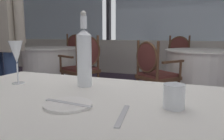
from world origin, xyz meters
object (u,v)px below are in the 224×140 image
object	(u,v)px
water_bottle	(84,56)
diner_person_0	(1,36)
water_tumbler	(174,96)
wine_glass	(16,53)
dining_chair_0_2	(74,53)
dining_chair_0_1	(84,63)
dining_chair_1_2	(181,56)
dining_chair_1_0	(153,69)
side_plate	(68,105)

from	to	relation	value
water_bottle	diner_person_0	world-z (taller)	diner_person_0
diner_person_0	water_tumbler	bearing A→B (deg)	-120.45
wine_glass	dining_chair_0_2	distance (m)	3.87
dining_chair_0_1	water_bottle	bearing A→B (deg)	142.55
wine_glass	dining_chair_0_1	distance (m)	2.26
water_bottle	wine_glass	world-z (taller)	water_bottle
dining_chair_0_1	diner_person_0	distance (m)	1.44
water_bottle	water_tumbler	size ratio (longest dim) A/B	4.22
dining_chair_0_2	wine_glass	bearing A→B (deg)	20.54
water_tumbler	dining_chair_1_2	bearing A→B (deg)	93.36
water_tumbler	dining_chair_0_2	xyz separation A→B (m)	(-2.52, 3.57, -0.22)
dining_chair_1_0	dining_chair_1_2	world-z (taller)	dining_chair_1_2
dining_chair_1_2	diner_person_0	bearing A→B (deg)	-47.54
dining_chair_0_1	diner_person_0	bearing A→B (deg)	107.92
dining_chair_1_2	dining_chair_1_0	bearing A→B (deg)	-29.90
water_tumbler	dining_chair_1_2	world-z (taller)	dining_chair_1_2
side_plate	dining_chair_1_0	size ratio (longest dim) A/B	0.19
dining_chair_0_1	dining_chair_1_2	world-z (taller)	dining_chair_0_1
wine_glass	water_tumbler	world-z (taller)	wine_glass
dining_chair_0_1	side_plate	bearing A→B (deg)	141.14
diner_person_0	dining_chair_0_1	bearing A→B (deg)	-10.29
water_bottle	side_plate	bearing A→B (deg)	-73.66
dining_chair_0_1	dining_chair_1_2	size ratio (longest dim) A/B	1.02
dining_chair_0_2	dining_chair_1_0	bearing A→B (deg)	50.61
dining_chair_0_1	dining_chair_1_2	distance (m)	2.14
water_tumbler	dining_chair_0_1	world-z (taller)	dining_chair_0_1
water_tumbler	dining_chair_0_2	size ratio (longest dim) A/B	0.09
side_plate	dining_chair_0_2	size ratio (longest dim) A/B	0.18
side_plate	diner_person_0	size ratio (longest dim) A/B	0.10
dining_chair_0_2	dining_chair_1_2	distance (m)	2.31
water_bottle	dining_chair_0_2	size ratio (longest dim) A/B	0.37
wine_glass	dining_chair_0_2	xyz separation A→B (m)	(-1.71, 3.46, -0.34)
water_bottle	wine_glass	size ratio (longest dim) A/B	1.64
dining_chair_1_0	diner_person_0	distance (m)	1.89
side_plate	wine_glass	xyz separation A→B (m)	(-0.45, 0.22, 0.16)
dining_chair_0_1	dining_chair_1_0	size ratio (longest dim) A/B	1.07
dining_chair_1_0	wine_glass	bearing A→B (deg)	-151.16
side_plate	dining_chair_1_2	distance (m)	4.02
water_bottle	dining_chair_1_2	size ratio (longest dim) A/B	0.38
dining_chair_0_2	dining_chair_1_0	distance (m)	2.46
dining_chair_1_0	dining_chair_1_2	distance (m)	1.72
wine_glass	diner_person_0	world-z (taller)	diner_person_0
dining_chair_1_0	water_tumbler	bearing A→B (deg)	-129.86
wine_glass	water_tumbler	distance (m)	0.83
side_plate	water_bottle	size ratio (longest dim) A/B	0.48
water_bottle	dining_chair_1_0	world-z (taller)	water_bottle
water_bottle	diner_person_0	distance (m)	1.41
side_plate	dining_chair_0_1	xyz separation A→B (m)	(-1.18, 2.33, -0.19)
diner_person_0	dining_chair_0_2	bearing A→B (deg)	12.81
side_plate	water_tumbler	xyz separation A→B (m)	(0.37, 0.11, 0.04)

